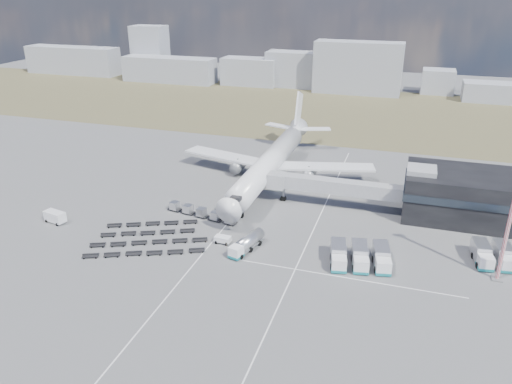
% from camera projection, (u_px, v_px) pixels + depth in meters
% --- Properties ---
extents(ground, '(420.00, 420.00, 0.00)m').
position_uv_depth(ground, '(227.00, 236.00, 100.60)').
color(ground, '#565659').
rests_on(ground, ground).
extents(grass_strip, '(420.00, 90.00, 0.01)m').
position_uv_depth(grass_strip, '(326.00, 110.00, 196.93)').
color(grass_strip, brown).
rests_on(grass_strip, ground).
extents(lane_markings, '(47.12, 110.00, 0.01)m').
position_uv_depth(lane_markings, '(278.00, 236.00, 100.49)').
color(lane_markings, silver).
rests_on(lane_markings, ground).
extents(terminal, '(30.40, 16.40, 11.00)m').
position_uv_depth(terminal, '(477.00, 196.00, 106.14)').
color(terminal, black).
rests_on(terminal, ground).
extents(jet_bridge, '(30.30, 3.80, 7.05)m').
position_uv_depth(jet_bridge, '(325.00, 185.00, 112.05)').
color(jet_bridge, '#939399').
rests_on(jet_bridge, ground).
extents(airliner, '(51.59, 64.53, 17.62)m').
position_uv_depth(airliner, '(272.00, 160.00, 126.87)').
color(airliner, white).
rests_on(airliner, ground).
extents(skyline, '(326.75, 25.62, 25.77)m').
position_uv_depth(skyline, '(303.00, 72.00, 233.50)').
color(skyline, '#979AA5').
rests_on(skyline, ground).
extents(fuel_tanker, '(4.74, 9.44, 2.96)m').
position_uv_depth(fuel_tanker, '(247.00, 244.00, 94.77)').
color(fuel_tanker, white).
rests_on(fuel_tanker, ground).
extents(pushback_tug, '(3.17, 1.86, 1.42)m').
position_uv_depth(pushback_tug, '(223.00, 240.00, 97.76)').
color(pushback_tug, white).
rests_on(pushback_tug, ground).
extents(utility_van, '(5.09, 3.12, 2.49)m').
position_uv_depth(utility_van, '(55.00, 217.00, 105.83)').
color(utility_van, white).
rests_on(utility_van, ground).
extents(catering_truck, '(4.20, 6.58, 2.81)m').
position_uv_depth(catering_truck, '(277.00, 179.00, 125.47)').
color(catering_truck, white).
rests_on(catering_truck, ground).
extents(service_trucks_near, '(11.72, 9.72, 3.17)m').
position_uv_depth(service_trucks_near, '(360.00, 256.00, 89.98)').
color(service_trucks_near, white).
rests_on(service_trucks_near, ground).
extents(service_trucks_far, '(7.46, 8.52, 3.08)m').
position_uv_depth(service_trucks_far, '(493.00, 255.00, 90.55)').
color(service_trucks_far, white).
rests_on(service_trucks_far, ground).
extents(uld_row, '(17.26, 4.88, 1.89)m').
position_uv_depth(uld_row, '(201.00, 212.00, 108.20)').
color(uld_row, black).
rests_on(uld_row, ground).
extents(baggage_dollies, '(25.47, 21.47, 0.71)m').
position_uv_depth(baggage_dollies, '(147.00, 238.00, 99.17)').
color(baggage_dollies, black).
rests_on(baggage_dollies, ground).
extents(floodlight_mast, '(2.22, 1.79, 23.24)m').
position_uv_depth(floodlight_mast, '(510.00, 219.00, 81.53)').
color(floodlight_mast, '#B01C28').
rests_on(floodlight_mast, ground).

